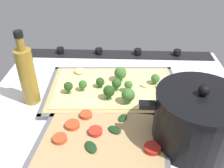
% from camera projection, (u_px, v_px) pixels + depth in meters
% --- Properties ---
extents(ground_plane, '(0.75, 0.69, 0.03)m').
position_uv_depth(ground_plane, '(116.00, 108.00, 0.70)').
color(ground_plane, white).
extents(stove_control_panel, '(0.72, 0.07, 0.03)m').
position_uv_depth(stove_control_panel, '(118.00, 54.00, 0.95)').
color(stove_control_panel, black).
rests_on(stove_control_panel, ground_plane).
extents(baking_tray_front, '(0.41, 0.28, 0.01)m').
position_uv_depth(baking_tray_front, '(113.00, 91.00, 0.74)').
color(baking_tray_front, slate).
rests_on(baking_tray_front, ground_plane).
extents(broccoli_pizza, '(0.39, 0.25, 0.06)m').
position_uv_depth(broccoli_pizza, '(114.00, 88.00, 0.73)').
color(broccoli_pizza, tan).
rests_on(broccoli_pizza, baking_tray_front).
extents(baking_tray_back, '(0.32, 0.28, 0.01)m').
position_uv_depth(baking_tray_back, '(102.00, 146.00, 0.56)').
color(baking_tray_back, slate).
rests_on(baking_tray_back, ground_plane).
extents(veggie_pizza_back, '(0.30, 0.25, 0.02)m').
position_uv_depth(veggie_pizza_back, '(101.00, 143.00, 0.56)').
color(veggie_pizza_back, tan).
rests_on(veggie_pizza_back, baking_tray_back).
extents(cooking_pot, '(0.26, 0.19, 0.15)m').
position_uv_depth(cooking_pot, '(197.00, 119.00, 0.54)').
color(cooking_pot, black).
rests_on(cooking_pot, ground_plane).
extents(oil_bottle, '(0.05, 0.05, 0.21)m').
position_uv_depth(oil_bottle, '(27.00, 75.00, 0.66)').
color(oil_bottle, olive).
rests_on(oil_bottle, ground_plane).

